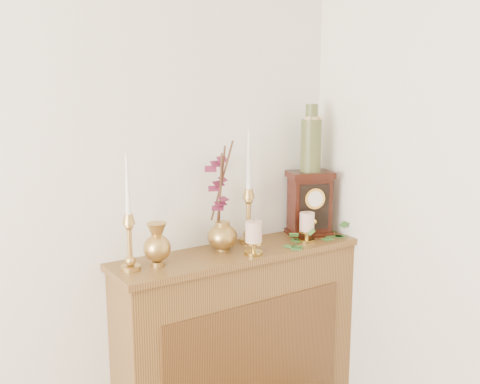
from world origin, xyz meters
TOP-DOWN VIEW (x-y plane):
  - console_shelf at (1.40, 2.10)m, footprint 1.24×0.34m
  - candlestick_left at (0.86, 2.10)m, footprint 0.08×0.08m
  - candlestick_center at (1.50, 2.17)m, footprint 0.09×0.09m
  - bud_vase at (0.98, 2.09)m, footprint 0.12×0.12m
  - ginger_jar at (1.33, 2.17)m, footprint 0.21×0.23m
  - pillar_candle_left at (1.42, 2.00)m, footprint 0.09×0.09m
  - pillar_candle_right at (1.75, 2.03)m, footprint 0.08×0.08m
  - ivy_garland at (1.81, 2.02)m, footprint 0.48×0.20m
  - mantel_clock at (1.85, 2.13)m, footprint 0.26×0.22m
  - ceramic_vase at (1.85, 2.13)m, footprint 0.10×0.10m

SIDE VIEW (x-z plane):
  - console_shelf at x=1.40m, z-range -0.03..0.90m
  - ivy_garland at x=1.81m, z-range 0.90..0.98m
  - pillar_candle_right at x=1.75m, z-range 0.93..1.09m
  - pillar_candle_left at x=1.42m, z-range 0.93..1.10m
  - bud_vase at x=0.98m, z-range 0.93..1.12m
  - mantel_clock at x=1.85m, z-range 0.93..1.26m
  - candlestick_left at x=0.86m, z-range 0.84..1.34m
  - candlestick_center at x=1.50m, z-range 0.84..1.38m
  - ginger_jar at x=1.33m, z-range 0.90..1.42m
  - ceramic_vase at x=1.85m, z-range 1.24..1.58m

